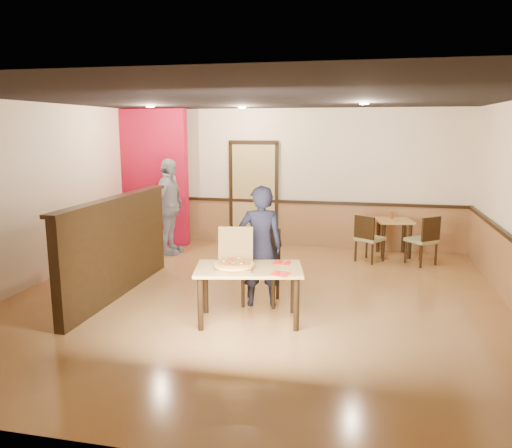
{
  "coord_description": "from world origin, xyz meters",
  "views": [
    {
      "loc": [
        1.47,
        -6.62,
        2.4
      ],
      "look_at": [
        0.01,
        0.0,
        1.1
      ],
      "focal_mm": 35.0,
      "sensor_mm": 36.0,
      "label": 1
    }
  ],
  "objects_px": {
    "side_chair_left": "(368,237)",
    "diner_chair": "(262,263)",
    "main_table": "(249,276)",
    "pizza_box": "(234,263)",
    "side_table": "(394,228)",
    "condiment": "(392,215)",
    "side_chair_right": "(424,238)",
    "diner": "(261,246)",
    "passerby": "(169,207)"
  },
  "relations": [
    {
      "from": "side_chair_left",
      "to": "condiment",
      "type": "bearing_deg",
      "value": -88.66
    },
    {
      "from": "main_table",
      "to": "diner",
      "type": "height_order",
      "value": "diner"
    },
    {
      "from": "main_table",
      "to": "side_chair_left",
      "type": "relative_size",
      "value": 1.67
    },
    {
      "from": "side_table",
      "to": "condiment",
      "type": "distance_m",
      "value": 0.26
    },
    {
      "from": "diner_chair",
      "to": "side_chair_right",
      "type": "relative_size",
      "value": 1.15
    },
    {
      "from": "side_chair_left",
      "to": "passerby",
      "type": "relative_size",
      "value": 0.47
    },
    {
      "from": "passerby",
      "to": "diner_chair",
      "type": "bearing_deg",
      "value": -132.01
    },
    {
      "from": "diner_chair",
      "to": "side_table",
      "type": "xyz_separation_m",
      "value": [
        1.94,
        3.08,
        -0.03
      ]
    },
    {
      "from": "side_table",
      "to": "condiment",
      "type": "relative_size",
      "value": 5.65
    },
    {
      "from": "side_chair_left",
      "to": "condiment",
      "type": "distance_m",
      "value": 0.87
    },
    {
      "from": "diner_chair",
      "to": "condiment",
      "type": "bearing_deg",
      "value": 57.37
    },
    {
      "from": "main_table",
      "to": "passerby",
      "type": "distance_m",
      "value": 3.85
    },
    {
      "from": "side_chair_left",
      "to": "diner_chair",
      "type": "bearing_deg",
      "value": 93.04
    },
    {
      "from": "diner",
      "to": "pizza_box",
      "type": "relative_size",
      "value": 2.8
    },
    {
      "from": "side_chair_left",
      "to": "side_table",
      "type": "relative_size",
      "value": 1.15
    },
    {
      "from": "side_chair_left",
      "to": "side_table",
      "type": "height_order",
      "value": "side_chair_left"
    },
    {
      "from": "main_table",
      "to": "pizza_box",
      "type": "xyz_separation_m",
      "value": [
        -0.17,
        -0.04,
        0.17
      ]
    },
    {
      "from": "side_chair_right",
      "to": "passerby",
      "type": "height_order",
      "value": "passerby"
    },
    {
      "from": "diner_chair",
      "to": "side_chair_right",
      "type": "height_order",
      "value": "diner_chair"
    },
    {
      "from": "diner_chair",
      "to": "condiment",
      "type": "xyz_separation_m",
      "value": [
        1.89,
        3.17,
        0.21
      ]
    },
    {
      "from": "side_table",
      "to": "pizza_box",
      "type": "height_order",
      "value": "pizza_box"
    },
    {
      "from": "diner_chair",
      "to": "diner",
      "type": "height_order",
      "value": "diner"
    },
    {
      "from": "diner_chair",
      "to": "pizza_box",
      "type": "relative_size",
      "value": 1.72
    },
    {
      "from": "side_chair_right",
      "to": "condiment",
      "type": "relative_size",
      "value": 6.71
    },
    {
      "from": "main_table",
      "to": "side_chair_left",
      "type": "distance_m",
      "value": 3.56
    },
    {
      "from": "side_table",
      "to": "main_table",
      "type": "bearing_deg",
      "value": -116.79
    },
    {
      "from": "side_table",
      "to": "condiment",
      "type": "bearing_deg",
      "value": 118.94
    },
    {
      "from": "side_chair_left",
      "to": "pizza_box",
      "type": "bearing_deg",
      "value": 97.01
    },
    {
      "from": "side_chair_left",
      "to": "side_chair_right",
      "type": "distance_m",
      "value": 0.98
    },
    {
      "from": "condiment",
      "to": "diner_chair",
      "type": "bearing_deg",
      "value": -120.78
    },
    {
      "from": "main_table",
      "to": "side_chair_right",
      "type": "xyz_separation_m",
      "value": [
        2.44,
        3.25,
        -0.11
      ]
    },
    {
      "from": "side_chair_right",
      "to": "passerby",
      "type": "distance_m",
      "value": 4.76
    },
    {
      "from": "diner_chair",
      "to": "diner",
      "type": "bearing_deg",
      "value": -84.8
    },
    {
      "from": "side_chair_right",
      "to": "condiment",
      "type": "xyz_separation_m",
      "value": [
        -0.54,
        0.69,
        0.28
      ]
    },
    {
      "from": "side_table",
      "to": "condiment",
      "type": "xyz_separation_m",
      "value": [
        -0.05,
        0.09,
        0.24
      ]
    },
    {
      "from": "side_chair_left",
      "to": "condiment",
      "type": "height_order",
      "value": "side_chair_left"
    },
    {
      "from": "main_table",
      "to": "passerby",
      "type": "relative_size",
      "value": 0.78
    },
    {
      "from": "diner_chair",
      "to": "passerby",
      "type": "bearing_deg",
      "value": 133.22
    },
    {
      "from": "diner_chair",
      "to": "pizza_box",
      "type": "bearing_deg",
      "value": -104.34
    },
    {
      "from": "side_table",
      "to": "condiment",
      "type": "height_order",
      "value": "condiment"
    },
    {
      "from": "side_chair_right",
      "to": "passerby",
      "type": "xyz_separation_m",
      "value": [
        -4.74,
        -0.18,
        0.44
      ]
    },
    {
      "from": "side_chair_left",
      "to": "pizza_box",
      "type": "height_order",
      "value": "pizza_box"
    },
    {
      "from": "side_chair_right",
      "to": "passerby",
      "type": "bearing_deg",
      "value": -38.34
    },
    {
      "from": "main_table",
      "to": "condiment",
      "type": "bearing_deg",
      "value": 52.35
    },
    {
      "from": "main_table",
      "to": "condiment",
      "type": "xyz_separation_m",
      "value": [
        1.89,
        3.94,
        0.17
      ]
    },
    {
      "from": "side_table",
      "to": "side_chair_left",
      "type": "bearing_deg",
      "value": -128.81
    },
    {
      "from": "diner",
      "to": "passerby",
      "type": "distance_m",
      "value": 3.38
    },
    {
      "from": "diner_chair",
      "to": "side_chair_right",
      "type": "distance_m",
      "value": 3.47
    },
    {
      "from": "side_chair_right",
      "to": "side_table",
      "type": "xyz_separation_m",
      "value": [
        -0.49,
        0.6,
        0.04
      ]
    },
    {
      "from": "diner",
      "to": "pizza_box",
      "type": "bearing_deg",
      "value": 58.74
    }
  ]
}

